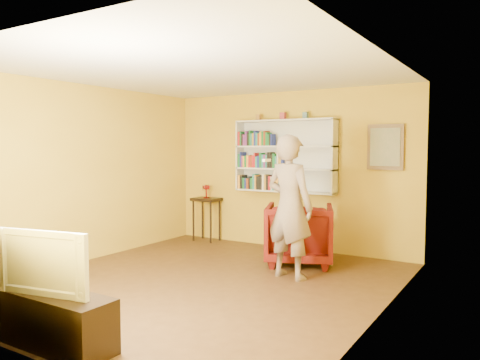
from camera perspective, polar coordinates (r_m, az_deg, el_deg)
name	(u,v)px	position (r m, az deg, el deg)	size (l,w,h in m)	color
room_shell	(203,205)	(5.99, -4.54, -3.02)	(5.30, 5.80, 2.88)	#402914
bookshelf	(286,156)	(8.01, 5.67, 2.90)	(1.80, 0.29, 1.23)	silver
books_row_lower	(266,183)	(8.09, 3.21, -0.36)	(1.06, 0.19, 0.27)	orange
books_row_middle	(262,161)	(8.11, 2.71, 2.31)	(0.89, 0.19, 0.27)	#16652D
books_row_upper	(256,139)	(8.17, 1.99, 5.01)	(0.68, 0.19, 0.27)	#B11B21
ornament_left	(259,117)	(8.21, 2.28, 7.63)	(0.08, 0.08, 0.10)	olive
ornament_centre	(283,116)	(7.99, 5.26, 7.77)	(0.09, 0.09, 0.12)	#A13542
ornament_right	(306,115)	(7.82, 7.99, 7.80)	(0.08, 0.08, 0.11)	slate
framed_painting	(385,147)	(7.49, 17.30, 3.86)	(0.55, 0.05, 0.70)	#523A17
console_table	(206,205)	(8.75, -4.11, -3.10)	(0.49, 0.38, 0.81)	black
ruby_lustre	(206,188)	(8.72, -4.13, -1.03)	(0.15, 0.15, 0.25)	maroon
armchair	(299,234)	(7.11, 7.22, -6.50)	(0.97, 1.00, 0.91)	#4A0505
person	(290,207)	(6.25, 6.07, -3.26)	(0.70, 0.46, 1.91)	#756256
game_remote	(267,160)	(5.92, 3.26, 2.42)	(0.04, 0.15, 0.04)	white
tv_cabinet	(50,319)	(4.61, -22.17, -15.38)	(1.33, 0.40, 0.48)	black
television	(48,261)	(4.47, -22.35, -9.07)	(0.98, 0.13, 0.57)	black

